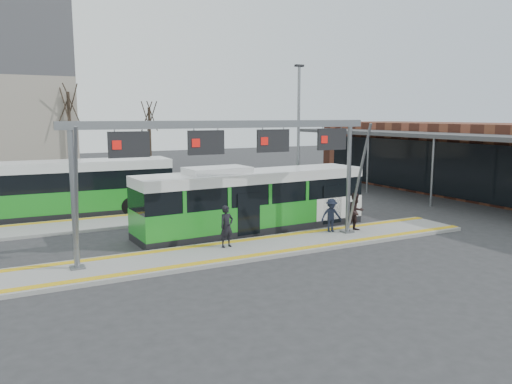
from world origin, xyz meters
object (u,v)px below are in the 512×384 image
at_px(passenger_b, 356,212).
at_px(passenger_c, 331,215).
at_px(passenger_a, 227,226).
at_px(hero_bus, 253,201).
at_px(gantry, 234,147).

distance_m(passenger_b, passenger_c, 1.20).
bearing_deg(passenger_a, hero_bus, 33.98).
bearing_deg(passenger_c, hero_bus, 151.33).
bearing_deg(passenger_a, gantry, -60.04).
relative_size(gantry, passenger_a, 7.46).
xyz_separation_m(hero_bus, passenger_a, (-2.65, -2.78, -0.44)).
height_order(gantry, hero_bus, gantry).
bearing_deg(passenger_c, passenger_a, -164.16).
bearing_deg(hero_bus, passenger_b, -38.86).
bearing_deg(hero_bus, passenger_a, -136.61).
xyz_separation_m(gantry, hero_bus, (2.43, 3.02, -2.84)).
height_order(gantry, passenger_b, gantry).
distance_m(gantry, hero_bus, 4.81).
xyz_separation_m(gantry, passenger_c, (5.25, 0.50, -3.37)).
distance_m(hero_bus, passenger_b, 4.91).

